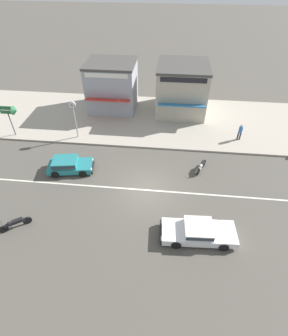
% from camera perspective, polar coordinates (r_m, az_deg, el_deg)
% --- Properties ---
extents(ground_plane, '(160.00, 160.00, 0.00)m').
position_cam_1_polar(ground_plane, '(19.46, 0.53, -4.82)').
color(ground_plane, '#544F47').
extents(lane_centre_stripe, '(50.40, 0.14, 0.01)m').
position_cam_1_polar(lane_centre_stripe, '(19.46, 0.53, -4.82)').
color(lane_centre_stripe, silver).
rests_on(lane_centre_stripe, ground).
extents(kerb_strip, '(68.00, 10.00, 0.15)m').
position_cam_1_polar(kerb_strip, '(27.51, 2.61, 10.51)').
color(kerb_strip, '#ADA393').
rests_on(kerb_strip, ground).
extents(hatchback_teal_1, '(3.73, 2.18, 1.10)m').
position_cam_1_polar(hatchback_teal_1, '(21.55, -16.11, 0.72)').
color(hatchback_teal_1, teal).
rests_on(hatchback_teal_1, ground).
extents(sedan_white_2, '(4.70, 2.06, 1.06)m').
position_cam_1_polar(sedan_white_2, '(16.75, 11.70, -13.37)').
color(sedan_white_2, white).
rests_on(sedan_white_2, ground).
extents(motorcycle_0, '(1.70, 1.23, 0.80)m').
position_cam_1_polar(motorcycle_0, '(18.80, -26.33, -10.77)').
color(motorcycle_0, black).
rests_on(motorcycle_0, ground).
extents(motorcycle_1, '(0.94, 1.67, 0.80)m').
position_cam_1_polar(motorcycle_1, '(21.33, 12.41, 0.42)').
color(motorcycle_1, black).
rests_on(motorcycle_1, ground).
extents(street_clock, '(0.62, 0.22, 3.58)m').
position_cam_1_polar(street_clock, '(24.08, -15.12, 11.81)').
color(street_clock, '#9E9EA3').
rests_on(street_clock, kerb_strip).
extents(arrow_signboard, '(1.63, 0.80, 2.99)m').
position_cam_1_polar(arrow_signboard, '(26.27, -26.58, 10.96)').
color(arrow_signboard, '#4C4C51').
rests_on(arrow_signboard, kerb_strip).
extents(pedestrian_by_shop, '(0.34, 0.34, 1.55)m').
position_cam_1_polar(pedestrian_by_shop, '(25.34, 20.24, 7.57)').
color(pedestrian_by_shop, '#333338').
rests_on(pedestrian_by_shop, kerb_strip).
extents(shopfront_corner_warung, '(4.94, 5.16, 4.88)m').
position_cam_1_polar(shopfront_corner_warung, '(28.86, -6.93, 17.37)').
color(shopfront_corner_warung, '#999EA8').
rests_on(shopfront_corner_warung, kerb_strip).
extents(shopfront_mid_block, '(5.07, 5.97, 4.89)m').
position_cam_1_polar(shopfront_mid_block, '(28.28, 8.16, 16.78)').
color(shopfront_mid_block, '#B2A893').
rests_on(shopfront_mid_block, kerb_strip).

